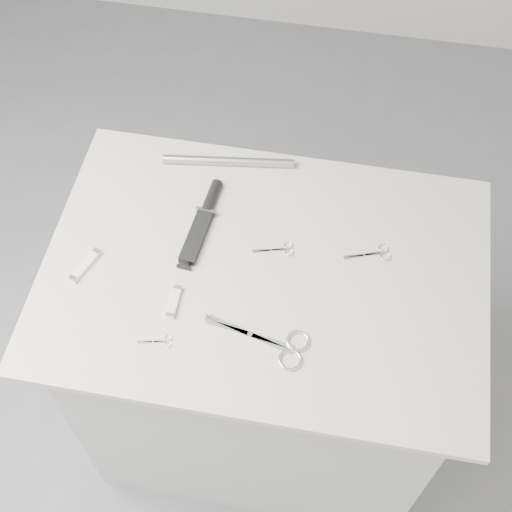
% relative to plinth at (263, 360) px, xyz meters
% --- Properties ---
extents(ground, '(4.00, 4.00, 0.01)m').
position_rel_plinth_xyz_m(ground, '(0.00, 0.00, -0.46)').
color(ground, gray).
rests_on(ground, ground).
extents(plinth, '(0.90, 0.60, 0.90)m').
position_rel_plinth_xyz_m(plinth, '(0.00, 0.00, 0.00)').
color(plinth, '#B4B4B1').
rests_on(plinth, ground).
extents(display_board, '(1.00, 0.70, 0.02)m').
position_rel_plinth_xyz_m(display_board, '(0.00, 0.00, 0.46)').
color(display_board, beige).
rests_on(display_board, plinth).
extents(large_shears, '(0.23, 0.11, 0.01)m').
position_rel_plinth_xyz_m(large_shears, '(0.06, -0.18, 0.47)').
color(large_shears, silver).
rests_on(large_shears, display_board).
extents(embroidery_scissors_a, '(0.11, 0.06, 0.00)m').
position_rel_plinth_xyz_m(embroidery_scissors_a, '(0.24, 0.09, 0.47)').
color(embroidery_scissors_a, silver).
rests_on(embroidery_scissors_a, display_board).
extents(embroidery_scissors_b, '(0.09, 0.05, 0.00)m').
position_rel_plinth_xyz_m(embroidery_scissors_b, '(0.03, 0.06, 0.47)').
color(embroidery_scissors_b, silver).
rests_on(embroidery_scissors_b, display_board).
extents(tiny_scissors, '(0.07, 0.03, 0.00)m').
position_rel_plinth_xyz_m(tiny_scissors, '(-0.19, -0.22, 0.47)').
color(tiny_scissors, silver).
rests_on(tiny_scissors, display_board).
extents(sheathed_knife, '(0.06, 0.24, 0.03)m').
position_rel_plinth_xyz_m(sheathed_knife, '(-0.17, 0.11, 0.48)').
color(sheathed_knife, black).
rests_on(sheathed_knife, display_board).
extents(pocket_knife_a, '(0.02, 0.08, 0.01)m').
position_rel_plinth_xyz_m(pocket_knife_a, '(-0.18, -0.12, 0.47)').
color(pocket_knife_a, white).
rests_on(pocket_knife_a, display_board).
extents(pocket_knife_b, '(0.05, 0.10, 0.01)m').
position_rel_plinth_xyz_m(pocket_knife_b, '(-0.40, -0.06, 0.48)').
color(pocket_knife_b, white).
rests_on(pocket_knife_b, display_board).
extents(metal_rail, '(0.33, 0.06, 0.02)m').
position_rel_plinth_xyz_m(metal_rail, '(-0.14, 0.29, 0.48)').
color(metal_rail, '#92959A').
rests_on(metal_rail, display_board).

